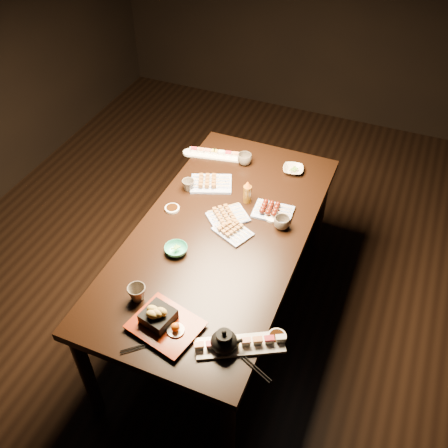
{
  "coord_description": "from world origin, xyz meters",
  "views": [
    {
      "loc": [
        0.9,
        -1.99,
        2.66
      ],
      "look_at": [
        0.13,
        -0.14,
        0.77
      ],
      "focal_mm": 40.0,
      "sensor_mm": 36.0,
      "label": 1
    }
  ],
  "objects": [
    {
      "name": "teacup_near_left",
      "position": [
        -0.06,
        -0.77,
        0.79
      ],
      "size": [
        0.11,
        0.11,
        0.08
      ],
      "primitive_type": "imported",
      "rotation": [
        0.0,
        0.0,
        0.33
      ],
      "color": "#534A3F",
      "rests_on": "dining_table"
    },
    {
      "name": "edamame_bowl_cream",
      "position": [
        0.34,
        0.48,
        0.77
      ],
      "size": [
        0.15,
        0.15,
        0.03
      ],
      "primitive_type": "imported",
      "rotation": [
        0.0,
        0.0,
        0.2
      ],
      "color": "#C1B39E",
      "rests_on": "dining_table"
    },
    {
      "name": "yakitori_plate_center",
      "position": [
        0.12,
        -0.07,
        0.78
      ],
      "size": [
        0.26,
        0.26,
        0.05
      ],
      "primitive_type": null,
      "rotation": [
        0.0,
        0.0,
        0.8
      ],
      "color": "#828EB6",
      "rests_on": "dining_table"
    },
    {
      "name": "chopsticks_se",
      "position": [
        0.56,
        -0.89,
        0.75
      ],
      "size": [
        0.23,
        0.12,
        0.01
      ],
      "primitive_type": null,
      "rotation": [
        0.0,
        0.0,
        -0.42
      ],
      "color": "black",
      "rests_on": "dining_table"
    },
    {
      "name": "teacup_mid_right",
      "position": [
        0.43,
        -0.03,
        0.79
      ],
      "size": [
        0.09,
        0.09,
        0.07
      ],
      "primitive_type": "imported",
      "rotation": [
        0.0,
        0.0,
        0.0
      ],
      "color": "#534A3F",
      "rests_on": "dining_table"
    },
    {
      "name": "ground",
      "position": [
        0.0,
        0.0,
        0.0
      ],
      "size": [
        5.0,
        5.0,
        0.0
      ],
      "primitive_type": "plane",
      "color": "black",
      "rests_on": "ground"
    },
    {
      "name": "teapot",
      "position": [
        0.43,
        -0.86,
        0.81
      ],
      "size": [
        0.18,
        0.18,
        0.12
      ],
      "primitive_type": null,
      "rotation": [
        0.0,
        0.0,
        0.31
      ],
      "color": "black",
      "rests_on": "dining_table"
    },
    {
      "name": "yakitori_plate_left",
      "position": [
        -0.08,
        0.17,
        0.78
      ],
      "size": [
        0.29,
        0.26,
        0.06
      ],
      "primitive_type": null,
      "rotation": [
        0.0,
        0.0,
        0.38
      ],
      "color": "#828EB6",
      "rests_on": "dining_table"
    },
    {
      "name": "edamame_bowl_green",
      "position": [
        -0.03,
        -0.42,
        0.77
      ],
      "size": [
        0.16,
        0.16,
        0.04
      ],
      "primitive_type": "imported",
      "rotation": [
        0.0,
        0.0,
        0.46
      ],
      "color": "teal",
      "rests_on": "dining_table"
    },
    {
      "name": "sauce_dish_nw",
      "position": [
        -0.35,
        0.41,
        0.76
      ],
      "size": [
        0.09,
        0.09,
        0.01
      ],
      "primitive_type": "cylinder",
      "rotation": [
        0.0,
        0.0,
        0.1
      ],
      "color": "white",
      "rests_on": "dining_table"
    },
    {
      "name": "condiment_bottle",
      "position": [
        0.17,
        0.11,
        0.82
      ],
      "size": [
        0.07,
        0.07,
        0.15
      ],
      "primitive_type": "cylinder",
      "rotation": [
        0.0,
        0.0,
        0.54
      ],
      "color": "brown",
      "rests_on": "dining_table"
    },
    {
      "name": "teacup_far_right",
      "position": [
        0.03,
        0.45,
        0.79
      ],
      "size": [
        0.1,
        0.1,
        0.07
      ],
      "primitive_type": "imported",
      "rotation": [
        0.0,
        0.0,
        -0.11
      ],
      "color": "#534A3F",
      "rests_on": "dining_table"
    },
    {
      "name": "tsukune_plate",
      "position": [
        0.34,
        0.07,
        0.78
      ],
      "size": [
        0.23,
        0.18,
        0.06
      ],
      "primitive_type": null,
      "rotation": [
        0.0,
        0.0,
        0.06
      ],
      "color": "#828EB6",
      "rests_on": "dining_table"
    },
    {
      "name": "sauce_dish_west",
      "position": [
        -0.2,
        -0.13,
        0.76
      ],
      "size": [
        0.11,
        0.11,
        0.01
      ],
      "primitive_type": "cylinder",
      "rotation": [
        0.0,
        0.0,
        0.31
      ],
      "color": "white",
      "rests_on": "dining_table"
    },
    {
      "name": "sauce_dish_se",
      "position": [
        0.63,
        -0.72,
        0.76
      ],
      "size": [
        0.11,
        0.11,
        0.02
      ],
      "primitive_type": "cylinder",
      "rotation": [
        0.0,
        0.0,
        0.38
      ],
      "color": "white",
      "rests_on": "dining_table"
    },
    {
      "name": "dining_table",
      "position": [
        0.13,
        -0.19,
        0.38
      ],
      "size": [
        1.22,
        1.94,
        0.75
      ],
      "primitive_type": "cube",
      "rotation": [
        0.0,
        0.0,
        0.19
      ],
      "color": "black",
      "rests_on": "ground"
    },
    {
      "name": "chopsticks_near",
      "position": [
        0.1,
        -0.98,
        0.75
      ],
      "size": [
        0.18,
        0.16,
        0.01
      ],
      "primitive_type": null,
      "rotation": [
        0.0,
        0.0,
        0.72
      ],
      "color": "black",
      "rests_on": "dining_table"
    },
    {
      "name": "sushi_platter_far",
      "position": [
        -0.19,
        0.46,
        0.77
      ],
      "size": [
        0.37,
        0.16,
        0.04
      ],
      "primitive_type": null,
      "rotation": [
        0.0,
        0.0,
        3.33
      ],
      "color": "white",
      "rests_on": "dining_table"
    },
    {
      "name": "sushi_platter_near",
      "position": [
        0.49,
        -0.83,
        0.77
      ],
      "size": [
        0.4,
        0.29,
        0.05
      ],
      "primitive_type": null,
      "rotation": [
        0.0,
        0.0,
        0.5
      ],
      "color": "white",
      "rests_on": "dining_table"
    },
    {
      "name": "yakitori_plate_right",
      "position": [
        0.19,
        -0.17,
        0.78
      ],
      "size": [
        0.24,
        0.21,
        0.05
      ],
      "primitive_type": null,
      "rotation": [
        0.0,
        0.0,
        -0.42
      ],
      "color": "#828EB6",
      "rests_on": "dining_table"
    },
    {
      "name": "tempura_tray",
      "position": [
        0.14,
        -0.86,
        0.81
      ],
      "size": [
        0.35,
        0.31,
        0.11
      ],
      "primitive_type": null,
      "rotation": [
        0.0,
        0.0,
        -0.23
      ],
      "color": "black",
      "rests_on": "dining_table"
    },
    {
      "name": "teacup_far_left",
      "position": [
        -0.19,
        0.07,
        0.78
      ],
      "size": [
        0.07,
        0.07,
        0.07
      ],
      "primitive_type": "imported",
      "rotation": [
        0.0,
        0.0,
        -0.0
      ],
      "color": "#534A3F",
      "rests_on": "dining_table"
    },
    {
      "name": "sauce_dish_east",
      "position": [
        0.36,
        0.02,
        0.76
      ],
      "size": [
        0.08,
        0.08,
        0.01
      ],
      "primitive_type": "cylinder",
      "rotation": [
        0.0,
        0.0,
        -0.03
      ],
      "color": "white",
      "rests_on": "dining_table"
    }
  ]
}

